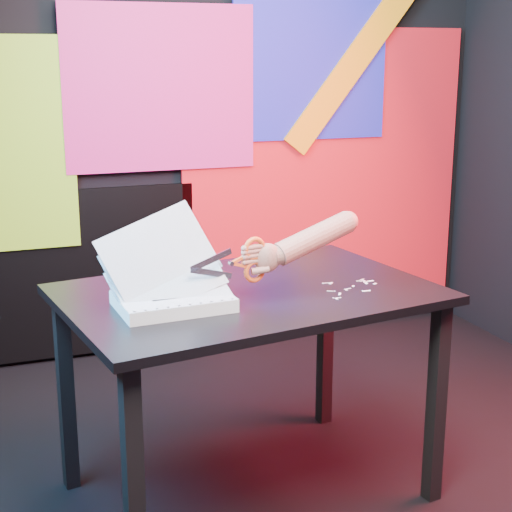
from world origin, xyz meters
name	(u,v)px	position (x,y,z in m)	size (l,w,h in m)	color
room	(337,105)	(0.00, 0.00, 1.35)	(3.01, 3.01, 2.71)	black
backdrop	(222,166)	(0.06, 1.46, 0.96)	(2.88, 0.05, 2.08)	red
work_table	(248,316)	(-0.32, -0.01, 0.66)	(1.31, 0.98, 0.75)	black
printout_stack	(172,298)	(-0.60, -0.11, 0.78)	(0.41, 0.27, 0.33)	silver
scissors	(249,261)	(-0.34, -0.10, 0.87)	(0.27, 0.06, 0.15)	silver
hand_forearm	(306,241)	(-0.12, -0.06, 0.91)	(0.44, 0.13, 0.17)	#B3725A
paper_clippings	(353,286)	(0.03, -0.10, 0.75)	(0.22, 0.19, 0.00)	silver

